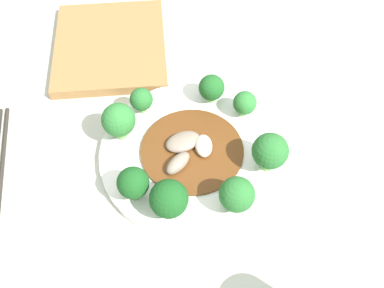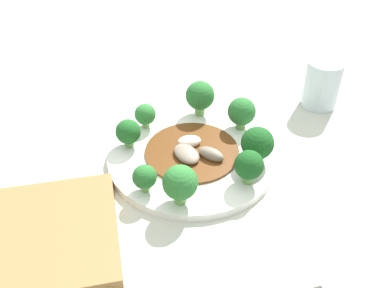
{
  "view_description": "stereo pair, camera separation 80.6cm",
  "coord_description": "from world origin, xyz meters",
  "px_view_note": "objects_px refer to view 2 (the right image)",
  "views": [
    {
      "loc": [
        -0.45,
        -0.1,
        1.38
      ],
      "look_at": [
        -0.03,
        -0.04,
        0.79
      ],
      "focal_mm": 42.0,
      "sensor_mm": 36.0,
      "label": 1
    },
    {
      "loc": [
        -0.04,
        0.59,
        1.29
      ],
      "look_at": [
        -0.03,
        -0.04,
        0.79
      ],
      "focal_mm": 42.0,
      "sensor_mm": 36.0,
      "label": 2
    }
  ],
  "objects_px": {
    "broccoli_east": "(128,132)",
    "broccoli_south": "(200,96)",
    "broccoli_west": "(257,144)",
    "broccoli_southeast": "(145,115)",
    "stirfry_center": "(193,151)",
    "broccoli_northwest": "(249,165)",
    "broccoli_southwest": "(242,112)",
    "drinking_glass": "(322,83)",
    "broccoli_northeast": "(145,177)",
    "cutting_board": "(32,238)",
    "broccoli_north": "(180,183)",
    "plate": "(192,156)"
  },
  "relations": [
    {
      "from": "broccoli_northeast",
      "to": "broccoli_northwest",
      "type": "relative_size",
      "value": 0.8
    },
    {
      "from": "broccoli_northeast",
      "to": "drinking_glass",
      "type": "xyz_separation_m",
      "value": [
        -0.34,
        -0.29,
        0.01
      ]
    },
    {
      "from": "broccoli_northwest",
      "to": "broccoli_southeast",
      "type": "bearing_deg",
      "value": -39.18
    },
    {
      "from": "broccoli_north",
      "to": "stirfry_center",
      "type": "relative_size",
      "value": 0.41
    },
    {
      "from": "broccoli_west",
      "to": "broccoli_south",
      "type": "height_order",
      "value": "broccoli_south"
    },
    {
      "from": "plate",
      "to": "cutting_board",
      "type": "bearing_deg",
      "value": 40.49
    },
    {
      "from": "broccoli_south",
      "to": "broccoli_northwest",
      "type": "xyz_separation_m",
      "value": [
        -0.08,
        0.2,
        -0.01
      ]
    },
    {
      "from": "broccoli_southeast",
      "to": "broccoli_south",
      "type": "height_order",
      "value": "broccoli_south"
    },
    {
      "from": "cutting_board",
      "to": "broccoli_west",
      "type": "bearing_deg",
      "value": -152.39
    },
    {
      "from": "cutting_board",
      "to": "broccoli_northeast",
      "type": "bearing_deg",
      "value": -147.77
    },
    {
      "from": "plate",
      "to": "stirfry_center",
      "type": "distance_m",
      "value": 0.01
    },
    {
      "from": "broccoli_north",
      "to": "broccoli_northwest",
      "type": "distance_m",
      "value": 0.12
    },
    {
      "from": "stirfry_center",
      "to": "drinking_glass",
      "type": "height_order",
      "value": "drinking_glass"
    },
    {
      "from": "broccoli_southwest",
      "to": "drinking_glass",
      "type": "relative_size",
      "value": 0.63
    },
    {
      "from": "broccoli_north",
      "to": "broccoli_east",
      "type": "relative_size",
      "value": 1.27
    },
    {
      "from": "broccoli_northeast",
      "to": "broccoli_north",
      "type": "height_order",
      "value": "broccoli_north"
    },
    {
      "from": "broccoli_southeast",
      "to": "broccoli_north",
      "type": "xyz_separation_m",
      "value": [
        -0.08,
        0.2,
        0.01
      ]
    },
    {
      "from": "broccoli_southwest",
      "to": "broccoli_northwest",
      "type": "height_order",
      "value": "broccoli_southwest"
    },
    {
      "from": "broccoli_northwest",
      "to": "stirfry_center",
      "type": "relative_size",
      "value": 0.36
    },
    {
      "from": "stirfry_center",
      "to": "drinking_glass",
      "type": "distance_m",
      "value": 0.33
    },
    {
      "from": "broccoli_south",
      "to": "drinking_glass",
      "type": "distance_m",
      "value": 0.26
    },
    {
      "from": "broccoli_east",
      "to": "broccoli_northwest",
      "type": "bearing_deg",
      "value": 156.41
    },
    {
      "from": "plate",
      "to": "broccoli_west",
      "type": "height_order",
      "value": "broccoli_west"
    },
    {
      "from": "broccoli_southwest",
      "to": "broccoli_northwest",
      "type": "distance_m",
      "value": 0.15
    },
    {
      "from": "broccoli_northeast",
      "to": "broccoli_southwest",
      "type": "bearing_deg",
      "value": -133.07
    },
    {
      "from": "broccoli_west",
      "to": "stirfry_center",
      "type": "distance_m",
      "value": 0.12
    },
    {
      "from": "broccoli_northeast",
      "to": "broccoli_southwest",
      "type": "height_order",
      "value": "broccoli_southwest"
    },
    {
      "from": "broccoli_southeast",
      "to": "broccoli_north",
      "type": "relative_size",
      "value": 0.71
    },
    {
      "from": "drinking_glass",
      "to": "broccoli_north",
      "type": "bearing_deg",
      "value": 47.84
    },
    {
      "from": "broccoli_southwest",
      "to": "stirfry_center",
      "type": "bearing_deg",
      "value": 42.16
    },
    {
      "from": "plate",
      "to": "broccoli_northeast",
      "type": "relative_size",
      "value": 6.18
    },
    {
      "from": "broccoli_west",
      "to": "broccoli_north",
      "type": "bearing_deg",
      "value": 39.22
    },
    {
      "from": "broccoli_southeast",
      "to": "broccoli_northeast",
      "type": "bearing_deg",
      "value": 95.82
    },
    {
      "from": "broccoli_northwest",
      "to": "drinking_glass",
      "type": "relative_size",
      "value": 0.61
    },
    {
      "from": "broccoli_southeast",
      "to": "broccoli_west",
      "type": "bearing_deg",
      "value": 155.15
    },
    {
      "from": "broccoli_southeast",
      "to": "stirfry_center",
      "type": "relative_size",
      "value": 0.29
    },
    {
      "from": "stirfry_center",
      "to": "cutting_board",
      "type": "xyz_separation_m",
      "value": [
        0.24,
        0.2,
        -0.01
      ]
    },
    {
      "from": "plate",
      "to": "broccoli_southeast",
      "type": "xyz_separation_m",
      "value": [
        0.09,
        -0.08,
        0.04
      ]
    },
    {
      "from": "broccoli_east",
      "to": "drinking_glass",
      "type": "relative_size",
      "value": 0.54
    },
    {
      "from": "broccoli_southwest",
      "to": "drinking_glass",
      "type": "bearing_deg",
      "value": -147.95
    },
    {
      "from": "broccoli_west",
      "to": "broccoli_south",
      "type": "relative_size",
      "value": 0.92
    },
    {
      "from": "broccoli_northeast",
      "to": "broccoli_east",
      "type": "xyz_separation_m",
      "value": [
        0.04,
        -0.12,
        0.0
      ]
    },
    {
      "from": "broccoli_north",
      "to": "drinking_glass",
      "type": "xyz_separation_m",
      "value": [
        -0.28,
        -0.31,
        -0.0
      ]
    },
    {
      "from": "broccoli_southwest",
      "to": "broccoli_west",
      "type": "bearing_deg",
      "value": 102.43
    },
    {
      "from": "broccoli_east",
      "to": "broccoli_south",
      "type": "height_order",
      "value": "broccoli_south"
    },
    {
      "from": "broccoli_southwest",
      "to": "broccoli_northeast",
      "type": "bearing_deg",
      "value": 46.93
    },
    {
      "from": "broccoli_south",
      "to": "cutting_board",
      "type": "bearing_deg",
      "value": 52.68
    },
    {
      "from": "broccoli_southeast",
      "to": "broccoli_south",
      "type": "bearing_deg",
      "value": -156.42
    },
    {
      "from": "plate",
      "to": "broccoli_north",
      "type": "bearing_deg",
      "value": 82.92
    },
    {
      "from": "broccoli_east",
      "to": "broccoli_south",
      "type": "bearing_deg",
      "value": -140.66
    }
  ]
}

